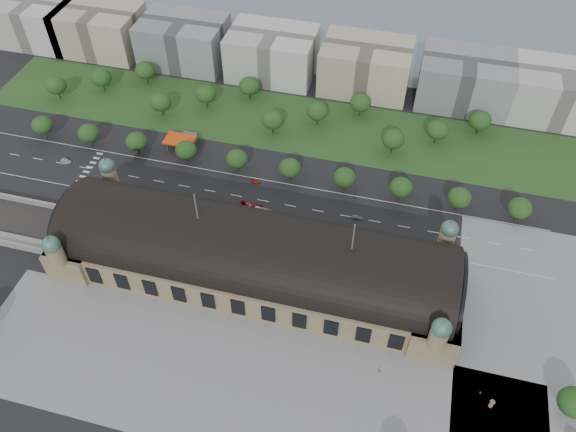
% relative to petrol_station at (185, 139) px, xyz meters
% --- Properties ---
extents(ground, '(900.00, 900.00, 0.00)m').
position_rel_petrol_station_xyz_m(ground, '(53.91, -65.28, -2.95)').
color(ground, black).
rests_on(ground, ground).
extents(station, '(150.00, 48.40, 44.30)m').
position_rel_petrol_station_xyz_m(station, '(53.91, -65.28, 7.33)').
color(station, '#95845C').
rests_on(station, ground).
extents(plaza_south, '(190.00, 48.00, 0.12)m').
position_rel_petrol_station_xyz_m(plaza_south, '(63.91, -109.28, -2.95)').
color(plaza_south, gray).
rests_on(plaza_south, ground).
extents(plaza_east, '(56.00, 100.00, 0.12)m').
position_rel_petrol_station_xyz_m(plaza_east, '(156.91, -65.28, -2.95)').
color(plaza_east, gray).
rests_on(plaza_east, ground).
extents(road_slab, '(260.00, 26.00, 0.10)m').
position_rel_petrol_station_xyz_m(road_slab, '(33.91, -27.28, -2.95)').
color(road_slab, black).
rests_on(road_slab, ground).
extents(grass_belt, '(300.00, 45.00, 0.10)m').
position_rel_petrol_station_xyz_m(grass_belt, '(38.91, 27.72, -2.95)').
color(grass_belt, '#2A4D1E').
rests_on(grass_belt, ground).
extents(petrol_station, '(14.00, 13.00, 5.05)m').
position_rel_petrol_station_xyz_m(petrol_station, '(0.00, 0.00, 0.00)').
color(petrol_station, '#E9460D').
rests_on(petrol_station, ground).
extents(office_0, '(45.00, 32.00, 24.00)m').
position_rel_petrol_station_xyz_m(office_0, '(-116.09, 67.72, 9.05)').
color(office_0, silver).
rests_on(office_0, ground).
extents(office_1, '(45.00, 32.00, 24.00)m').
position_rel_petrol_station_xyz_m(office_1, '(-76.09, 67.72, 9.05)').
color(office_1, '#C1B498').
rests_on(office_1, ground).
extents(office_2, '(45.00, 32.00, 24.00)m').
position_rel_petrol_station_xyz_m(office_2, '(-26.09, 67.72, 9.05)').
color(office_2, gray).
rests_on(office_2, ground).
extents(office_3, '(45.00, 32.00, 24.00)m').
position_rel_petrol_station_xyz_m(office_3, '(23.91, 67.72, 9.05)').
color(office_3, silver).
rests_on(office_3, ground).
extents(office_4, '(45.00, 32.00, 24.00)m').
position_rel_petrol_station_xyz_m(office_4, '(73.91, 67.72, 9.05)').
color(office_4, '#C1B498').
rests_on(office_4, ground).
extents(office_5, '(45.00, 32.00, 24.00)m').
position_rel_petrol_station_xyz_m(office_5, '(123.91, 67.72, 9.05)').
color(office_5, gray).
rests_on(office_5, ground).
extents(office_6, '(45.00, 32.00, 24.00)m').
position_rel_petrol_station_xyz_m(office_6, '(168.91, 67.72, 9.05)').
color(office_6, silver).
rests_on(office_6, ground).
extents(tree_row_0, '(9.60, 9.60, 11.52)m').
position_rel_petrol_station_xyz_m(tree_row_0, '(-66.09, -12.28, 4.48)').
color(tree_row_0, '#2D2116').
rests_on(tree_row_0, ground).
extents(tree_row_1, '(9.60, 9.60, 11.52)m').
position_rel_petrol_station_xyz_m(tree_row_1, '(-42.09, -12.28, 4.48)').
color(tree_row_1, '#2D2116').
rests_on(tree_row_1, ground).
extents(tree_row_2, '(9.60, 9.60, 11.52)m').
position_rel_petrol_station_xyz_m(tree_row_2, '(-18.09, -12.28, 4.48)').
color(tree_row_2, '#2D2116').
rests_on(tree_row_2, ground).
extents(tree_row_3, '(9.60, 9.60, 11.52)m').
position_rel_petrol_station_xyz_m(tree_row_3, '(5.91, -12.28, 4.48)').
color(tree_row_3, '#2D2116').
rests_on(tree_row_3, ground).
extents(tree_row_4, '(9.60, 9.60, 11.52)m').
position_rel_petrol_station_xyz_m(tree_row_4, '(29.91, -12.28, 4.48)').
color(tree_row_4, '#2D2116').
rests_on(tree_row_4, ground).
extents(tree_row_5, '(9.60, 9.60, 11.52)m').
position_rel_petrol_station_xyz_m(tree_row_5, '(53.91, -12.28, 4.48)').
color(tree_row_5, '#2D2116').
rests_on(tree_row_5, ground).
extents(tree_row_6, '(9.60, 9.60, 11.52)m').
position_rel_petrol_station_xyz_m(tree_row_6, '(77.91, -12.28, 4.48)').
color(tree_row_6, '#2D2116').
rests_on(tree_row_6, ground).
extents(tree_row_7, '(9.60, 9.60, 11.52)m').
position_rel_petrol_station_xyz_m(tree_row_7, '(101.91, -12.28, 4.48)').
color(tree_row_7, '#2D2116').
rests_on(tree_row_7, ground).
extents(tree_row_8, '(9.60, 9.60, 11.52)m').
position_rel_petrol_station_xyz_m(tree_row_8, '(125.91, -12.28, 4.48)').
color(tree_row_8, '#2D2116').
rests_on(tree_row_8, ground).
extents(tree_row_9, '(9.60, 9.60, 11.52)m').
position_rel_petrol_station_xyz_m(tree_row_9, '(149.91, -12.28, 4.48)').
color(tree_row_9, '#2D2116').
rests_on(tree_row_9, ground).
extents(tree_belt_0, '(10.40, 10.40, 12.48)m').
position_rel_petrol_station_xyz_m(tree_belt_0, '(-76.09, 17.72, 5.10)').
color(tree_belt_0, '#2D2116').
rests_on(tree_belt_0, ground).
extents(tree_belt_1, '(10.40, 10.40, 12.48)m').
position_rel_petrol_station_xyz_m(tree_belt_1, '(-57.09, 29.72, 5.10)').
color(tree_belt_1, '#2D2116').
rests_on(tree_belt_1, ground).
extents(tree_belt_2, '(10.40, 10.40, 12.48)m').
position_rel_petrol_station_xyz_m(tree_belt_2, '(-38.09, 41.72, 5.10)').
color(tree_belt_2, '#2D2116').
rests_on(tree_belt_2, ground).
extents(tree_belt_3, '(10.40, 10.40, 12.48)m').
position_rel_petrol_station_xyz_m(tree_belt_3, '(-19.09, 17.72, 5.10)').
color(tree_belt_3, '#2D2116').
rests_on(tree_belt_3, ground).
extents(tree_belt_4, '(10.40, 10.40, 12.48)m').
position_rel_petrol_station_xyz_m(tree_belt_4, '(-0.09, 29.72, 5.10)').
color(tree_belt_4, '#2D2116').
rests_on(tree_belt_4, ground).
extents(tree_belt_5, '(10.40, 10.40, 12.48)m').
position_rel_petrol_station_xyz_m(tree_belt_5, '(18.91, 41.72, 5.10)').
color(tree_belt_5, '#2D2116').
rests_on(tree_belt_5, ground).
extents(tree_belt_6, '(10.40, 10.40, 12.48)m').
position_rel_petrol_station_xyz_m(tree_belt_6, '(37.91, 17.72, 5.10)').
color(tree_belt_6, '#2D2116').
rests_on(tree_belt_6, ground).
extents(tree_belt_7, '(10.40, 10.40, 12.48)m').
position_rel_petrol_station_xyz_m(tree_belt_7, '(56.91, 29.72, 5.10)').
color(tree_belt_7, '#2D2116').
rests_on(tree_belt_7, ground).
extents(tree_belt_8, '(10.40, 10.40, 12.48)m').
position_rel_petrol_station_xyz_m(tree_belt_8, '(75.91, 41.72, 5.10)').
color(tree_belt_8, '#2D2116').
rests_on(tree_belt_8, ground).
extents(tree_belt_9, '(10.40, 10.40, 12.48)m').
position_rel_petrol_station_xyz_m(tree_belt_9, '(94.91, 17.72, 5.10)').
color(tree_belt_9, '#2D2116').
rests_on(tree_belt_9, ground).
extents(tree_belt_10, '(10.40, 10.40, 12.48)m').
position_rel_petrol_station_xyz_m(tree_belt_10, '(113.91, 29.72, 5.10)').
color(tree_belt_10, '#2D2116').
rests_on(tree_belt_10, ground).
extents(tree_belt_11, '(10.40, 10.40, 12.48)m').
position_rel_petrol_station_xyz_m(tree_belt_11, '(132.91, 41.72, 5.10)').
color(tree_belt_11, '#2D2116').
rests_on(tree_belt_11, ground).
extents(tree_plaza_ne, '(10.00, 10.00, 11.69)m').
position_rel_petrol_station_xyz_m(tree_plaza_ne, '(163.91, -93.28, 4.48)').
color(tree_plaza_ne, '#2D2116').
rests_on(tree_plaza_ne, ground).
extents(traffic_car_1, '(5.15, 2.40, 1.63)m').
position_rel_petrol_station_xyz_m(traffic_car_1, '(-48.04, -26.05, -2.13)').
color(traffic_car_1, gray).
rests_on(traffic_car_1, ground).
extents(traffic_car_2, '(5.02, 2.38, 1.38)m').
position_rel_petrol_station_xyz_m(traffic_car_2, '(-23.82, -33.55, -2.26)').
color(traffic_car_2, black).
rests_on(traffic_car_2, ground).
extents(traffic_car_3, '(4.69, 2.22, 1.32)m').
position_rel_petrol_station_xyz_m(traffic_car_3, '(39.48, -17.31, -2.29)').
color(traffic_car_3, maroon).
rests_on(traffic_car_3, ground).
extents(traffic_car_4, '(3.97, 1.62, 1.35)m').
position_rel_petrol_station_xyz_m(traffic_car_4, '(49.82, -37.99, -2.28)').
color(traffic_car_4, '#16213E').
rests_on(traffic_car_4, ground).
extents(traffic_car_5, '(4.51, 1.59, 1.48)m').
position_rel_petrol_station_xyz_m(traffic_car_5, '(86.61, -27.66, -2.21)').
color(traffic_car_5, '#585960').
rests_on(traffic_car_5, ground).
extents(traffic_car_6, '(5.99, 3.20, 1.60)m').
position_rel_petrol_station_xyz_m(traffic_car_6, '(120.56, -36.19, -2.15)').
color(traffic_car_6, silver).
rests_on(traffic_car_6, ground).
extents(parked_car_0, '(4.61, 3.35, 1.45)m').
position_rel_petrol_station_xyz_m(parked_car_0, '(-25.48, -44.28, -2.23)').
color(parked_car_0, black).
rests_on(parked_car_0, ground).
extents(parked_car_1, '(5.42, 4.82, 1.39)m').
position_rel_petrol_station_xyz_m(parked_car_1, '(-26.09, -43.03, -2.25)').
color(parked_car_1, '#9B3413').
rests_on(parked_car_1, ground).
extents(parked_car_2, '(5.13, 3.77, 1.38)m').
position_rel_petrol_station_xyz_m(parked_car_2, '(5.77, -44.28, -2.26)').
color(parked_car_2, '#1A2749').
rests_on(parked_car_2, ground).
extents(parked_car_3, '(4.92, 4.29, 1.60)m').
position_rel_petrol_station_xyz_m(parked_car_3, '(22.74, -44.28, -2.15)').
color(parked_car_3, slate).
rests_on(parked_car_3, ground).
extents(parked_car_4, '(4.46, 3.48, 1.42)m').
position_rel_petrol_station_xyz_m(parked_car_4, '(-0.78, -40.28, -2.24)').
color(parked_car_4, white).
rests_on(parked_car_4, ground).
extents(parked_car_5, '(5.19, 4.79, 1.35)m').
position_rel_petrol_station_xyz_m(parked_car_5, '(14.02, -40.28, -2.27)').
color(parked_car_5, '#97999F').
rests_on(parked_car_5, ground).
extents(parked_car_6, '(5.14, 4.69, 1.44)m').
position_rel_petrol_station_xyz_m(parked_car_6, '(28.80, -44.28, -2.23)').
color(parked_car_6, black).
rests_on(parked_car_6, ground).
extents(bus_west, '(10.63, 3.11, 2.92)m').
position_rel_petrol_station_xyz_m(bus_west, '(42.44, -33.28, -1.49)').
color(bus_west, '#AA1B1E').
rests_on(bus_west, ground).
extents(bus_mid, '(11.47, 3.78, 3.14)m').
position_rel_petrol_station_xyz_m(bus_mid, '(47.13, -35.03, -1.38)').
color(bus_mid, silver).
rests_on(bus_mid, ground).
extents(bus_east, '(11.52, 2.77, 3.21)m').
position_rel_petrol_station_xyz_m(bus_east, '(93.80, -38.28, -1.35)').
color(bus_east, silver).
rests_on(bus_east, ground).
extents(advertising_column, '(1.65, 1.65, 3.13)m').
position_rel_petrol_station_xyz_m(advertising_column, '(140.99, -96.95, -1.33)').
color(advertising_column, '#BC2F41').
rests_on(advertising_column, ground).
extents(pedestrian_0, '(0.86, 0.50, 1.74)m').
position_rel_petrol_station_xyz_m(pedestrian_0, '(105.26, -94.40, -2.08)').
color(pedestrian_0, gray).
rests_on(pedestrian_0, ground).
extents(pedestrian_2, '(0.81, 0.95, 1.69)m').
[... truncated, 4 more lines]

